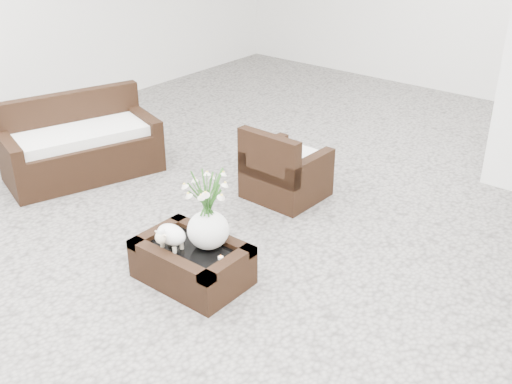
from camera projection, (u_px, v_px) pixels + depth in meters
The scene contains 7 objects.
ground at pixel (263, 249), 5.63m from camera, with size 11.00×11.00×0.00m, color gray.
coffee_table at pixel (192, 264), 5.14m from camera, with size 0.90×0.60×0.31m, color black.
sheep_figurine at pixel (171, 237), 5.02m from camera, with size 0.28×0.23×0.21m, color white.
planter_narcissus at pixel (207, 203), 4.90m from camera, with size 0.44×0.44×0.80m, color white, non-canonical shape.
tealight at pixel (221, 258), 4.90m from camera, with size 0.04×0.04×0.03m, color white.
armchair at pixel (286, 162), 6.42m from camera, with size 0.73×0.70×0.77m, color black.
loveseat at pixel (81, 139), 6.86m from camera, with size 1.64×0.79×0.88m, color black.
Camera 1 is at (2.96, -3.78, 2.99)m, focal length 43.80 mm.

